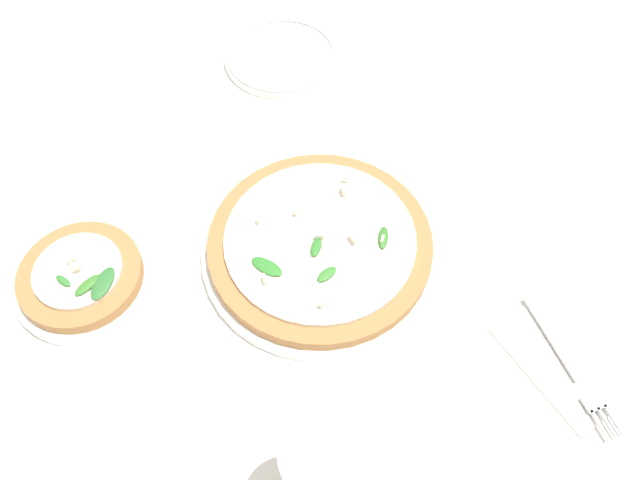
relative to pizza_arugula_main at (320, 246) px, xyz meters
name	(u,v)px	position (x,y,z in m)	size (l,w,h in m)	color
ground_plane	(324,239)	(-0.02, 0.01, -0.02)	(6.00, 6.00, 0.00)	silver
pizza_arugula_main	(320,246)	(0.00, 0.00, 0.00)	(0.31, 0.31, 0.05)	white
pizza_personal_side	(82,278)	(-0.09, -0.29, 0.00)	(0.17, 0.17, 0.05)	white
wine_glass	(329,468)	(0.28, -0.13, 0.11)	(0.09, 0.09, 0.18)	white
napkin	(564,359)	(0.26, 0.19, -0.01)	(0.16, 0.12, 0.01)	silver
fork	(569,362)	(0.27, 0.19, -0.01)	(0.19, 0.03, 0.00)	silver
side_plate_white	(282,55)	(-0.37, 0.11, -0.01)	(0.19, 0.19, 0.02)	white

